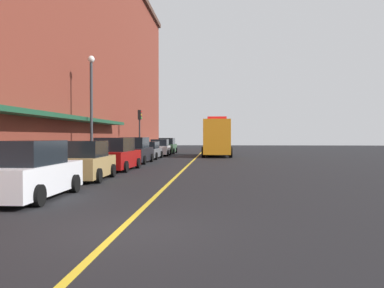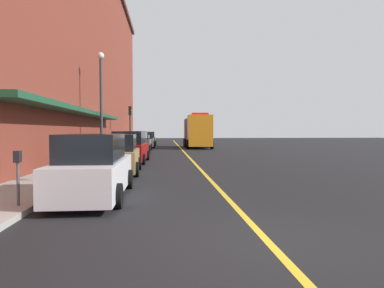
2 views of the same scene
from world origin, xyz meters
The scene contains 15 objects.
ground_plane centered at (0.00, 25.00, 0.00)m, with size 112.00×112.00×0.00m, color black.
sidewalk_left centered at (-6.20, 25.00, 0.07)m, with size 2.40×70.00×0.15m, color #9E9B93.
lane_center_stripe centered at (0.00, 25.00, 0.00)m, with size 0.16×70.00×0.01m, color gold.
brick_building_left centered at (-11.94, 24.00, 9.85)m, with size 10.25×64.00×19.68m.
parked_car_0 centered at (-3.87, 4.08, 0.87)m, with size 1.97×4.80×1.87m.
parked_car_1 centered at (-3.99, 9.71, 0.84)m, with size 2.21×4.21×1.79m.
parked_car_2 centered at (-3.91, 15.05, 0.89)m, with size 2.25×4.77×1.92m.
parked_car_3 centered at (-4.04, 21.40, 0.89)m, with size 2.09×4.76×1.92m.
parked_car_4 centered at (-4.05, 27.12, 0.73)m, with size 2.01×4.76×1.53m.
parked_car_5 centered at (-3.90, 33.10, 0.79)m, with size 2.10×4.20×1.69m.
parked_car_6 centered at (-3.88, 38.73, 0.84)m, with size 2.05×4.81×1.79m.
utility_truck centered at (1.94, 32.14, 1.81)m, with size 2.86×7.59×3.82m.
parking_meter_1 centered at (-5.35, 6.52, 1.06)m, with size 0.14×0.18×1.33m.
street_lamp_left centered at (-5.95, 16.90, 4.40)m, with size 0.44×0.44×6.94m.
traffic_light_near centered at (-5.29, 29.40, 3.16)m, with size 0.38×0.36×4.30m.
Camera 1 is at (2.10, -8.60, 2.01)m, focal length 38.39 mm.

